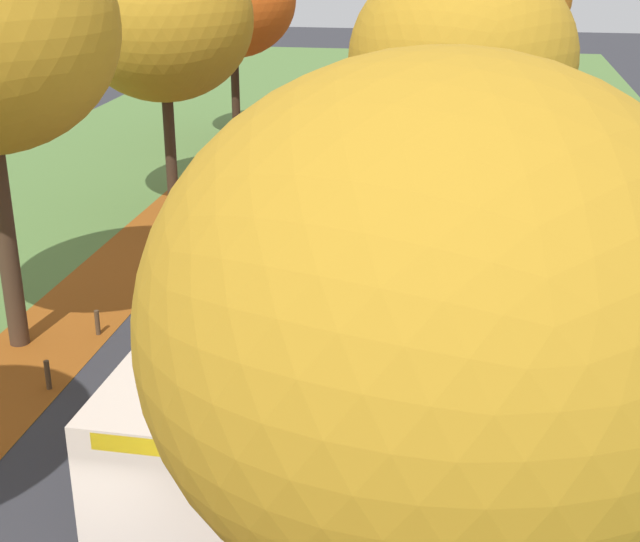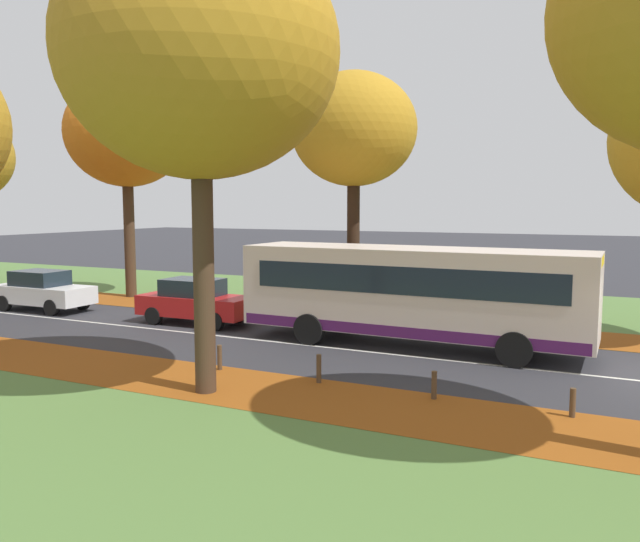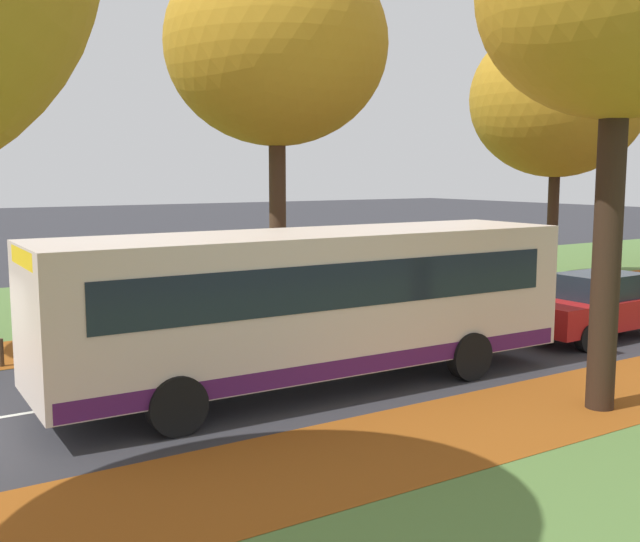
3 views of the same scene
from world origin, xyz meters
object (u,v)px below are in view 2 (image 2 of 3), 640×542
object	(u,v)px
bollard_fifth	(319,369)
car_red_lead	(196,301)
car_white_following	(42,291)
bollard_fourth	(434,385)
tree_right_mid	(126,134)
bus	(412,290)
tree_right_near	(354,131)
tree_left_near	(199,53)
bollard_third	(573,403)
bollard_sixth	(220,358)

from	to	relation	value
bollard_fifth	car_red_lead	size ratio (longest dim) A/B	0.17
car_red_lead	car_white_following	bearing A→B (deg)	92.56
bollard_fifth	bollard_fourth	bearing A→B (deg)	-91.03
tree_right_mid	bus	bearing A→B (deg)	-106.22
tree_right_near	tree_left_near	bearing A→B (deg)	-176.66
tree_left_near	tree_right_mid	size ratio (longest dim) A/B	1.03
bollard_fifth	tree_right_near	bearing A→B (deg)	17.07
car_white_following	tree_right_mid	bearing A→B (deg)	-7.35
tree_left_near	car_red_lead	size ratio (longest dim) A/B	2.43
bollard_third	car_red_lead	world-z (taller)	car_red_lead
tree_left_near	bollard_sixth	distance (m)	7.44
tree_right_near	car_red_lead	xyz separation A→B (m)	(-3.65, 4.61, -6.19)
bollard_sixth	car_white_following	xyz separation A→B (m)	(4.65, 11.76, 0.48)
bollard_third	car_white_following	size ratio (longest dim) A/B	0.14
tree_left_near	car_white_following	size ratio (longest dim) A/B	2.44
tree_right_near	bollard_fourth	distance (m)	12.23
tree_right_mid	bollard_sixth	distance (m)	16.12
bollard_fourth	bollard_sixth	xyz separation A→B (m)	(0.02, 5.65, 0.02)
bollard_sixth	tree_right_mid	bearing A→B (deg)	50.78
bollard_sixth	tree_left_near	bearing A→B (deg)	-155.20
tree_left_near	tree_right_mid	bearing A→B (deg)	47.85
tree_right_near	tree_right_mid	distance (m)	11.39
bollard_fifth	car_red_lead	bearing A→B (deg)	55.67
bollard_third	car_red_lead	size ratio (longest dim) A/B	0.14
tree_left_near	bollard_fourth	size ratio (longest dim) A/B	16.34
tree_right_mid	car_red_lead	distance (m)	10.37
bollard_sixth	bus	distance (m)	6.20
bollard_fourth	car_red_lead	bearing A→B (deg)	63.60
tree_left_near	bollard_fourth	xyz separation A→B (m)	(1.68, -4.86, -7.21)
tree_left_near	car_white_following	xyz separation A→B (m)	(6.36, 12.55, -6.71)
tree_right_near	car_white_following	distance (m)	14.03
bollard_fifth	car_red_lead	xyz separation A→B (m)	(4.95, 7.25, 0.46)
bus	bollard_third	bearing A→B (deg)	-135.03
tree_left_near	tree_right_near	xyz separation A→B (m)	(10.34, 0.60, -0.53)
car_white_following	tree_right_near	bearing A→B (deg)	-71.58
bollard_fourth	bus	size ratio (longest dim) A/B	0.06
bus	tree_left_near	bearing A→B (deg)	156.14
tree_right_near	bus	xyz separation A→B (m)	(-3.82, -3.49, -5.30)
tree_left_near	bollard_third	size ratio (longest dim) A/B	17.06
tree_right_near	bus	size ratio (longest dim) A/B	0.88
tree_right_mid	bollard_fourth	xyz separation A→B (m)	(-9.16, -16.84, -7.18)
bollard_fifth	bollard_sixth	bearing A→B (deg)	90.55
bollard_third	car_red_lead	distance (m)	13.84
tree_right_mid	car_white_following	distance (m)	8.06
tree_left_near	bus	bearing A→B (deg)	-23.86
tree_right_near	bollard_fifth	xyz separation A→B (m)	(-8.60, -2.64, -6.65)
bollard_third	bollard_sixth	world-z (taller)	bollard_sixth
bollard_fourth	tree_right_mid	bearing A→B (deg)	61.47
bollard_third	bollard_sixth	size ratio (longest dim) A/B	0.91
tree_left_near	car_red_lead	xyz separation A→B (m)	(6.69, 5.22, -6.71)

